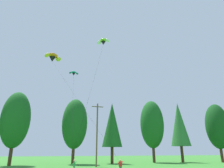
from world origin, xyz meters
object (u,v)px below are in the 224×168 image
at_px(parafoil_kite_far_lime_white, 103,42).
at_px(kite_flyer_mid, 120,165).
at_px(kite_flyer_near, 74,166).
at_px(parafoil_kite_high_teal, 74,73).
at_px(parafoil_kite_mid_orange, 53,57).
at_px(utility_pole, 97,132).

bearing_deg(parafoil_kite_far_lime_white, kite_flyer_mid, -83.12).
relative_size(kite_flyer_near, parafoil_kite_high_teal, 0.10).
height_order(parafoil_kite_mid_orange, parafoil_kite_far_lime_white, parafoil_kite_far_lime_white).
height_order(kite_flyer_mid, parafoil_kite_mid_orange, parafoil_kite_mid_orange).
distance_m(utility_pole, kite_flyer_near, 13.14).
bearing_deg(parafoil_kite_high_teal, parafoil_kite_far_lime_white, -59.49).
bearing_deg(kite_flyer_mid, parafoil_kite_mid_orange, 122.98).
relative_size(kite_flyer_mid, parafoil_kite_far_lime_white, 0.08).
bearing_deg(parafoil_kite_far_lime_white, kite_flyer_near, -123.79).
xyz_separation_m(utility_pole, kite_flyer_mid, (0.99, -11.31, -4.94)).
bearing_deg(kite_flyer_near, parafoil_kite_mid_orange, 106.00).
relative_size(utility_pole, parafoil_kite_high_teal, 0.65).
height_order(utility_pole, parafoil_kite_mid_orange, parafoil_kite_mid_orange).
bearing_deg(kite_flyer_near, kite_flyer_mid, -1.19).
bearing_deg(parafoil_kite_high_teal, kite_flyer_near, -90.65).
distance_m(kite_flyer_mid, parafoil_kite_far_lime_white, 22.90).
height_order(parafoil_kite_high_teal, parafoil_kite_far_lime_white, parafoil_kite_far_lime_white).
bearing_deg(utility_pole, parafoil_kite_far_lime_white, -88.64).
relative_size(utility_pole, parafoil_kite_far_lime_white, 0.52).
height_order(kite_flyer_mid, parafoil_kite_high_teal, parafoil_kite_high_teal).
height_order(utility_pole, kite_flyer_mid, utility_pole).
bearing_deg(utility_pole, kite_flyer_near, -113.21).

